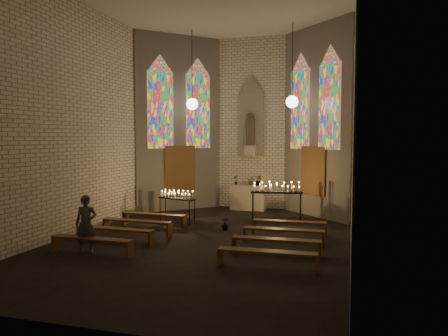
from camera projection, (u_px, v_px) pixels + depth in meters
The scene contains 18 objects.
floor at pixel (205, 240), 12.48m from camera, with size 12.00×12.00×0.00m, color black.
room at pixel (235, 115), 15.44m from camera, with size 8.22×12.43×7.00m.
altar at pixel (248, 197), 17.66m from camera, with size 1.40×0.60×1.00m, color beige.
flower_vase_left at pixel (236, 180), 17.85m from camera, with size 0.20×0.14×0.39m, color #4C723F.
flower_vase_center at pixel (251, 181), 17.65m from camera, with size 0.32×0.28×0.36m, color #4C723F.
flower_vase_right at pixel (258, 180), 17.42m from camera, with size 0.24×0.19×0.43m, color #4C723F.
aisle_flower_pot at pixel (225, 224), 13.77m from camera, with size 0.22×0.22×0.40m, color #4C723F.
votive_stand_left at pixel (177, 196), 15.03m from camera, with size 1.47×0.80×1.05m.
votive_stand_right at pixel (277, 189), 15.22m from camera, with size 1.81×0.69×1.30m.
pew_left_0 at pixel (154, 216), 14.36m from camera, with size 2.22×0.37×0.42m.
pew_right_0 at pixel (289, 223), 13.11m from camera, with size 2.22×0.37×0.42m.
pew_left_1 at pixel (137, 223), 13.21m from camera, with size 2.22×0.37×0.42m.
pew_right_1 at pixel (283, 232), 11.96m from camera, with size 2.22×0.37×0.42m.
pew_left_2 at pixel (117, 231), 12.06m from camera, with size 2.22×0.37×0.42m.
pew_right_2 at pixel (276, 242), 10.81m from camera, with size 2.22×0.37×0.42m.
pew_left_3 at pixel (92, 241), 10.91m from camera, with size 2.22×0.37×0.42m.
pew_right_3 at pixel (267, 254), 9.66m from camera, with size 2.22×0.37×0.42m.
visitor at pixel (86, 224), 11.08m from camera, with size 0.53×0.35×1.47m, color #484750.
Camera 1 is at (3.98, -11.65, 2.92)m, focal length 35.00 mm.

